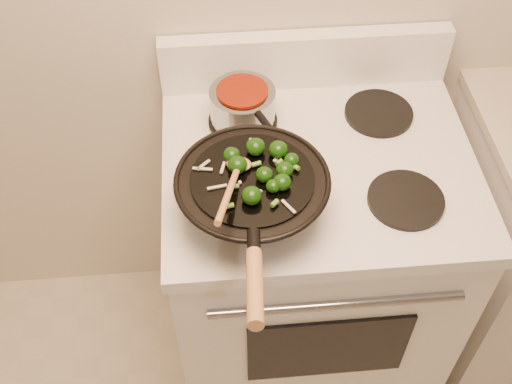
{
  "coord_description": "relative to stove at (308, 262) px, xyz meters",
  "views": [
    {
      "loc": [
        -0.52,
        0.09,
        2.08
      ],
      "look_at": [
        -0.44,
        1.0,
        1.01
      ],
      "focal_mm": 45.0,
      "sensor_mm": 36.0,
      "label": 1
    }
  ],
  "objects": [
    {
      "name": "wooden_spoon",
      "position": [
        -0.22,
        -0.18,
        0.6
      ],
      "size": [
        0.09,
        0.25,
        0.09
      ],
      "color": "#B67C48",
      "rests_on": "wok"
    },
    {
      "name": "stove",
      "position": [
        0.0,
        0.0,
        0.0
      ],
      "size": [
        0.78,
        0.67,
        1.08
      ],
      "color": "white",
      "rests_on": "ground"
    },
    {
      "name": "stirfry",
      "position": [
        -0.16,
        -0.14,
        0.58
      ],
      "size": [
        0.24,
        0.23,
        0.04
      ],
      "color": "#0F3307",
      "rests_on": "wok"
    },
    {
      "name": "wok",
      "position": [
        -0.18,
        -0.16,
        0.52
      ],
      "size": [
        0.35,
        0.57,
        0.19
      ],
      "color": "black",
      "rests_on": "stove"
    },
    {
      "name": "saucepan",
      "position": [
        -0.18,
        0.15,
        0.51
      ],
      "size": [
        0.17,
        0.26,
        0.1
      ],
      "color": "gray",
      "rests_on": "stove"
    }
  ]
}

